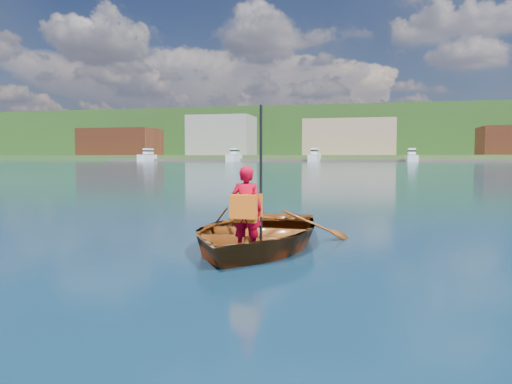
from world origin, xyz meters
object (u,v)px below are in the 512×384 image
(rowboat, at_px, (255,233))
(marina_yachts, at_px, (370,157))
(child_paddler, at_px, (247,209))
(dock, at_px, (349,160))

(rowboat, bearing_deg, marina_yachts, 89.59)
(marina_yachts, bearing_deg, child_paddler, -90.37)
(rowboat, distance_m, marina_yachts, 143.21)
(child_paddler, bearing_deg, marina_yachts, 89.63)
(dock, bearing_deg, marina_yachts, -36.66)
(dock, bearing_deg, rowboat, -87.93)
(rowboat, relative_size, child_paddler, 1.95)
(dock, distance_m, marina_yachts, 8.02)
(child_paddler, xyz_separation_m, dock, (-5.45, 148.85, -0.26))
(dock, xyz_separation_m, marina_yachts, (6.38, -4.75, 1.05))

